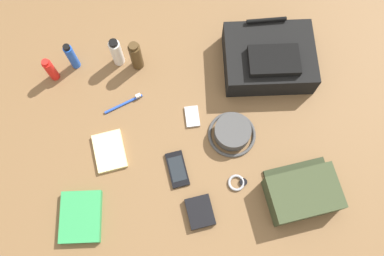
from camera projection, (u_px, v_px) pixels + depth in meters
ground_plane at (192, 132)px, 1.55m from camera, size 2.64×2.02×0.02m
backpack at (269, 58)px, 1.57m from camera, size 0.36×0.29×0.14m
toiletry_pouch at (302, 193)px, 1.42m from camera, size 0.27×0.24×0.09m
bucket_hat at (232, 133)px, 1.51m from camera, size 0.18×0.18×0.06m
sunscreen_spray at (51, 70)px, 1.56m from camera, size 0.04×0.04×0.13m
deodorant_spray at (72, 56)px, 1.57m from camera, size 0.03×0.03×0.15m
toothpaste_tube at (117, 52)px, 1.57m from camera, size 0.04×0.04×0.15m
cologne_bottle at (136, 56)px, 1.56m from camera, size 0.05×0.05×0.15m
paperback_novel at (81, 217)px, 1.42m from camera, size 0.15×0.19×0.03m
cell_phone at (177, 169)px, 1.48m from camera, size 0.08×0.14×0.01m
media_player at (192, 117)px, 1.55m from camera, size 0.05×0.09×0.01m
wristwatch at (237, 183)px, 1.47m from camera, size 0.07×0.06×0.01m
toothbrush at (126, 103)px, 1.57m from camera, size 0.15×0.07×0.02m
wallet at (201, 212)px, 1.43m from camera, size 0.11×0.12×0.02m
notepad at (110, 151)px, 1.50m from camera, size 0.13×0.17×0.02m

